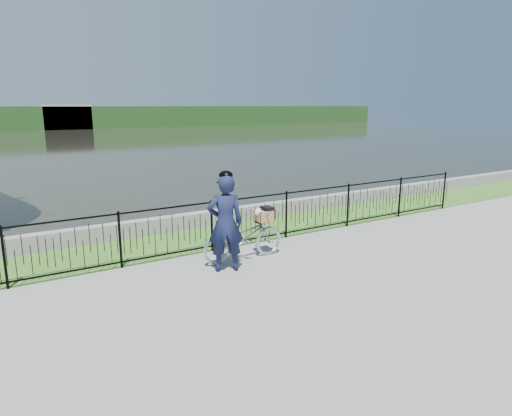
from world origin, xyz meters
TOP-DOWN VIEW (x-y plane):
  - ground at (0.00, 0.00)m, footprint 120.00×120.00m
  - grass_strip at (0.00, 2.60)m, footprint 60.00×2.00m
  - water at (0.00, 33.00)m, footprint 120.00×120.00m
  - quay_wall at (0.00, 3.60)m, footprint 60.00×0.30m
  - fence at (0.00, 1.60)m, footprint 14.00×0.06m
  - far_treeline at (0.00, 60.00)m, footprint 120.00×6.00m
  - far_building_right at (6.00, 58.50)m, footprint 6.00×3.00m
  - bicycle_rig at (-0.68, 0.76)m, footprint 1.84×0.64m
  - cyclist at (-1.31, 0.39)m, footprint 0.80×0.66m

SIDE VIEW (x-z plane):
  - ground at x=0.00m, z-range 0.00..0.00m
  - water at x=0.00m, z-range 0.00..0.00m
  - grass_strip at x=0.00m, z-range 0.00..0.01m
  - quay_wall at x=0.00m, z-range 0.00..0.40m
  - bicycle_rig at x=-0.68m, z-range -0.04..1.03m
  - fence at x=0.00m, z-range 0.00..1.15m
  - cyclist at x=-1.31m, z-range -0.01..1.94m
  - far_treeline at x=0.00m, z-range 0.00..3.00m
  - far_building_right at x=6.00m, z-range 0.00..3.20m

